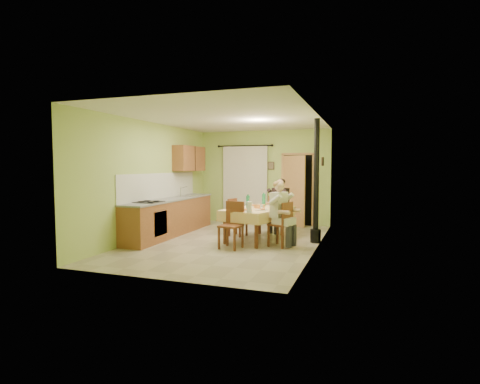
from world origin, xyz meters
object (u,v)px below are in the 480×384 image
at_px(dining_table, 258,224).
at_px(chair_left, 237,224).
at_px(man_far, 280,200).
at_px(chair_right, 280,233).
at_px(chair_far, 279,222).
at_px(man_right, 280,206).
at_px(stove_flue, 316,198).
at_px(chair_near, 231,235).

bearing_deg(dining_table, chair_left, 163.17).
bearing_deg(chair_left, man_far, 139.41).
bearing_deg(dining_table, chair_right, -23.07).
bearing_deg(chair_right, chair_far, 33.50).
bearing_deg(dining_table, man_right, -23.36).
height_order(dining_table, stove_flue, stove_flue).
height_order(chair_far, man_far, man_far).
bearing_deg(stove_flue, chair_right, -134.11).
distance_m(chair_left, man_right, 1.66).
bearing_deg(chair_left, chair_right, 70.23).
relative_size(chair_near, chair_right, 1.02).
xyz_separation_m(man_right, stove_flue, (0.67, 0.68, 0.15)).
bearing_deg(stove_flue, chair_far, 141.25).
bearing_deg(man_far, chair_far, -90.00).
height_order(chair_right, stove_flue, stove_flue).
distance_m(dining_table, man_far, 1.18).
height_order(chair_near, chair_left, chair_near).
bearing_deg(dining_table, stove_flue, 22.42).
height_order(dining_table, chair_left, chair_left).
height_order(chair_near, man_right, man_right).
xyz_separation_m(chair_far, man_right, (0.36, -1.51, 0.59)).
distance_m(chair_near, chair_left, 1.44).
relative_size(dining_table, chair_right, 2.08).
height_order(chair_right, man_far, man_far).
height_order(chair_near, stove_flue, stove_flue).
relative_size(chair_far, chair_right, 1.01).
relative_size(chair_right, man_right, 0.70).
distance_m(dining_table, man_right, 0.94).
xyz_separation_m(dining_table, stove_flue, (1.31, 0.19, 0.64)).
xyz_separation_m(man_far, man_right, (0.35, -1.52, 0.00)).
distance_m(chair_far, chair_left, 1.12).
distance_m(chair_far, chair_right, 1.56).
xyz_separation_m(chair_far, chair_left, (-0.92, -0.64, -0.00)).
bearing_deg(chair_far, stove_flue, -16.86).
distance_m(chair_near, man_right, 1.22).
relative_size(chair_right, chair_left, 1.05).
relative_size(chair_far, man_far, 0.71).
relative_size(chair_far, chair_left, 1.06).
bearing_deg(man_right, chair_near, 138.97).
relative_size(dining_table, stove_flue, 0.72).
height_order(dining_table, chair_far, chair_far).
relative_size(dining_table, chair_far, 2.05).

